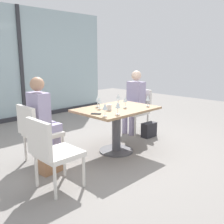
{
  "coord_description": "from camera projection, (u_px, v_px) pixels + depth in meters",
  "views": [
    {
      "loc": [
        -2.89,
        -2.77,
        1.55
      ],
      "look_at": [
        0.0,
        0.1,
        0.65
      ],
      "focal_mm": 41.05,
      "sensor_mm": 36.0,
      "label": 1
    }
  ],
  "objects": [
    {
      "name": "dining_table_main",
      "position": [
        116.0,
        119.0,
        4.13
      ],
      "size": [
        1.24,
        0.89,
        0.73
      ],
      "color": "#997551",
      "rests_on": "ground_plane"
    },
    {
      "name": "ground_plane",
      "position": [
        116.0,
        151.0,
        4.24
      ],
      "size": [
        12.0,
        12.0,
        0.0
      ],
      "primitive_type": "plane",
      "color": "gray"
    },
    {
      "name": "wine_glass_6",
      "position": [
        118.0,
        97.0,
        4.4
      ],
      "size": [
        0.07,
        0.07,
        0.18
      ],
      "color": "silver",
      "rests_on": "dining_table_main"
    },
    {
      "name": "wine_glass_0",
      "position": [
        100.0,
        100.0,
        4.01
      ],
      "size": [
        0.07,
        0.07,
        0.18
      ],
      "color": "silver",
      "rests_on": "dining_table_main"
    },
    {
      "name": "wine_glass_3",
      "position": [
        125.0,
        99.0,
        4.11
      ],
      "size": [
        0.07,
        0.07,
        0.18
      ],
      "color": "silver",
      "rests_on": "dining_table_main"
    },
    {
      "name": "window_wall_backdrop",
      "position": [
        21.0,
        70.0,
        6.18
      ],
      "size": [
        4.95,
        0.1,
        2.7
      ],
      "color": "#9FB7BC",
      "rests_on": "ground_plane"
    },
    {
      "name": "chair_far_right",
      "position": [
        137.0,
        108.0,
        5.27
      ],
      "size": [
        0.5,
        0.46,
        0.87
      ],
      "color": "silver",
      "rests_on": "ground_plane"
    },
    {
      "name": "handbag_1",
      "position": [
        51.0,
        162.0,
        3.45
      ],
      "size": [
        0.31,
        0.18,
        0.28
      ],
      "primitive_type": "cube",
      "rotation": [
        0.0,
        0.0,
        0.05
      ],
      "color": "#A3704C",
      "rests_on": "ground_plane"
    },
    {
      "name": "chair_far_left",
      "position": [
        37.0,
        130.0,
        3.69
      ],
      "size": [
        0.5,
        0.46,
        0.87
      ],
      "color": "silver",
      "rests_on": "ground_plane"
    },
    {
      "name": "person_far_right",
      "position": [
        134.0,
        99.0,
        5.15
      ],
      "size": [
        0.39,
        0.34,
        1.26
      ],
      "color": "#9E93B7",
      "rests_on": "ground_plane"
    },
    {
      "name": "wine_glass_1",
      "position": [
        118.0,
        105.0,
        3.63
      ],
      "size": [
        0.07,
        0.07,
        0.18
      ],
      "color": "silver",
      "rests_on": "dining_table_main"
    },
    {
      "name": "wine_glass_4",
      "position": [
        148.0,
        98.0,
        4.23
      ],
      "size": [
        0.07,
        0.07,
        0.18
      ],
      "color": "silver",
      "rests_on": "dining_table_main"
    },
    {
      "name": "chair_side_end",
      "position": [
        52.0,
        150.0,
        2.93
      ],
      "size": [
        0.5,
        0.46,
        0.87
      ],
      "color": "silver",
      "rests_on": "ground_plane"
    },
    {
      "name": "wine_glass_2",
      "position": [
        105.0,
        107.0,
        3.52
      ],
      "size": [
        0.07,
        0.07,
        0.18
      ],
      "color": "silver",
      "rests_on": "dining_table_main"
    },
    {
      "name": "handbag_0",
      "position": [
        149.0,
        130.0,
        4.97
      ],
      "size": [
        0.31,
        0.18,
        0.28
      ],
      "primitive_type": "cube",
      "rotation": [
        0.0,
        0.0,
        -0.05
      ],
      "color": "#232328",
      "rests_on": "ground_plane"
    },
    {
      "name": "wine_glass_5",
      "position": [
        98.0,
        99.0,
        4.18
      ],
      "size": [
        0.07,
        0.07,
        0.18
      ],
      "color": "silver",
      "rests_on": "dining_table_main"
    },
    {
      "name": "person_far_left",
      "position": [
        43.0,
        115.0,
        3.72
      ],
      "size": [
        0.39,
        0.34,
        1.26
      ],
      "color": "#9E93B7",
      "rests_on": "ground_plane"
    },
    {
      "name": "coffee_cup",
      "position": [
        109.0,
        107.0,
        3.91
      ],
      "size": [
        0.08,
        0.08,
        0.09
      ],
      "primitive_type": "cylinder",
      "color": "white",
      "rests_on": "dining_table_main"
    },
    {
      "name": "cell_phone_on_table",
      "position": [
        96.0,
        114.0,
        3.67
      ],
      "size": [
        0.14,
        0.16,
        0.01
      ],
      "primitive_type": "cube",
      "rotation": [
        0.0,
        0.0,
        0.63
      ],
      "color": "black",
      "rests_on": "dining_table_main"
    }
  ]
}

